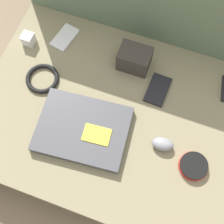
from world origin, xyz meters
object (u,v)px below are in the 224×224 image
computer_mouse (163,144)px  phone_silver (158,90)px  charger_brick (28,39)px  laptop (83,129)px  phone_black (65,38)px  camera_pouch (134,59)px  speaker_puck (193,166)px

computer_mouse → phone_silver: 0.20m
computer_mouse → charger_brick: size_ratio=1.68×
laptop → charger_brick: size_ratio=7.07×
laptop → phone_silver: size_ratio=2.67×
computer_mouse → charger_brick: bearing=154.1°
phone_black → camera_pouch: (0.28, -0.02, 0.04)m
phone_black → laptop: bearing=-46.1°
camera_pouch → phone_silver: bearing=-31.7°
phone_black → charger_brick: charger_brick is taller
speaker_puck → charger_brick: bearing=160.4°
laptop → charger_brick: bearing=136.1°
phone_silver → phone_black: size_ratio=0.98×
phone_silver → camera_pouch: camera_pouch is taller
phone_silver → charger_brick: charger_brick is taller
phone_silver → computer_mouse: bearing=-66.7°
charger_brick → laptop: bearing=-38.5°
phone_black → charger_brick: size_ratio=2.71×
laptop → speaker_puck: bearing=-4.3°
speaker_puck → phone_black: 0.66m
laptop → phone_silver: 0.30m
computer_mouse → speaker_puck: (0.11, -0.03, -0.01)m
speaker_puck → phone_black: (-0.58, 0.31, -0.00)m
laptop → phone_black: laptop is taller
laptop → speaker_puck: (0.38, 0.01, -0.00)m
charger_brick → phone_black: bearing=27.6°
speaker_puck → charger_brick: (-0.70, 0.25, 0.01)m
laptop → computer_mouse: 0.27m
speaker_puck → camera_pouch: size_ratio=0.83×
laptop → phone_black: 0.38m
phone_silver → charger_brick: 0.52m
computer_mouse → phone_black: computer_mouse is taller
laptop → phone_black: (-0.20, 0.32, -0.01)m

